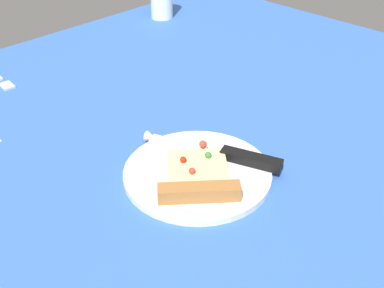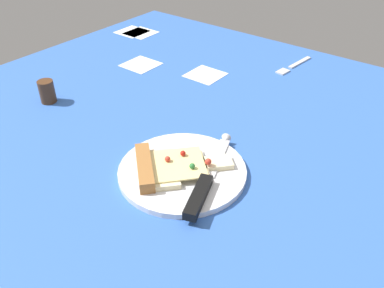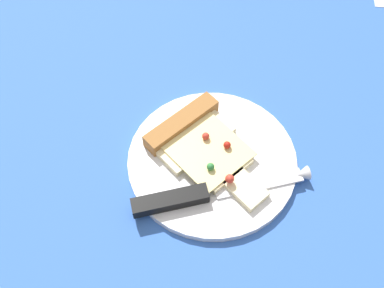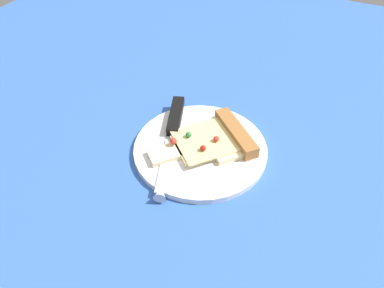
# 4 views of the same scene
# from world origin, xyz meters

# --- Properties ---
(ground_plane) EXTENTS (1.50, 1.50, 0.03)m
(ground_plane) POSITION_xyz_m (-0.00, -0.00, -0.01)
(ground_plane) COLOR #3360B7
(ground_plane) RESTS_ON ground
(plate) EXTENTS (0.23, 0.23, 0.01)m
(plate) POSITION_xyz_m (-0.05, -0.05, 0.01)
(plate) COLOR silver
(plate) RESTS_ON ground_plane
(pizza_slice) EXTENTS (0.18, 0.17, 0.03)m
(pizza_slice) POSITION_xyz_m (-0.03, -0.06, 0.02)
(pizza_slice) COLOR beige
(pizza_slice) RESTS_ON plate
(knife) EXTENTS (0.23, 0.10, 0.02)m
(knife) POSITION_xyz_m (-0.04, 0.01, 0.02)
(knife) COLOR silver
(knife) RESTS_ON plate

